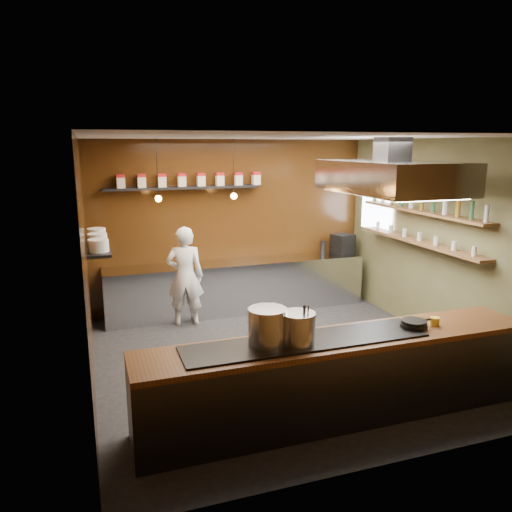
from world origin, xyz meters
name	(u,v)px	position (x,y,z in m)	size (l,w,h in m)	color
floor	(283,358)	(0.00, 0.00, 0.00)	(5.00, 5.00, 0.00)	black
back_wall	(232,225)	(0.00, 2.50, 1.50)	(5.00, 5.00, 0.00)	black
left_wall	(86,268)	(-2.50, 0.00, 1.50)	(5.00, 5.00, 0.00)	black
right_wall	(441,242)	(2.50, 0.00, 1.50)	(5.00, 5.00, 0.00)	#4C4D2C
ceiling	(286,137)	(0.00, 0.00, 3.00)	(5.00, 5.00, 0.00)	silver
window_pane	(377,203)	(2.45, 1.70, 1.90)	(1.00, 1.00, 0.00)	white
prep_counter	(238,286)	(0.00, 2.17, 0.45)	(4.60, 0.65, 0.90)	silver
pass_counter	(339,377)	(0.00, -1.60, 0.47)	(4.40, 0.72, 0.94)	#38383D
tin_shelf	(183,188)	(-0.90, 2.36, 2.20)	(2.60, 0.26, 0.04)	black
plate_shelf	(98,247)	(-2.34, 1.00, 1.55)	(0.30, 1.40, 0.04)	black
bottle_shelf_upper	(421,211)	(2.34, 0.30, 1.92)	(0.26, 2.80, 0.04)	brown
bottle_shelf_lower	(419,242)	(2.34, 0.30, 1.45)	(0.26, 2.80, 0.04)	brown
extractor_hood	(391,176)	(1.30, -0.40, 2.51)	(1.20, 2.00, 0.72)	#38383D
pendant_left	(158,195)	(-1.40, 1.70, 2.15)	(0.10, 0.10, 0.95)	black
pendant_right	(234,193)	(-0.20, 1.70, 2.15)	(0.10, 0.10, 0.95)	black
storage_tins	(191,180)	(-0.75, 2.36, 2.33)	(2.43, 0.13, 0.22)	beige
plate_stacks	(97,239)	(-2.34, 1.00, 1.65)	(0.26, 1.16, 0.16)	silver
bottles	(422,202)	(2.34, 0.30, 2.06)	(0.06, 2.66, 0.24)	silver
wine_glasses	(420,236)	(2.34, 0.30, 1.53)	(0.07, 2.37, 0.13)	silver
stockpot_large	(267,327)	(-0.82, -1.58, 1.13)	(0.39, 0.39, 0.38)	#B0B3B7
stockpot_small	(298,328)	(-0.52, -1.66, 1.10)	(0.35, 0.35, 0.33)	#B1B3B8
utensil_crock	(305,336)	(-0.46, -1.70, 1.03)	(0.15, 0.15, 0.19)	#B8BBBF
frying_pan	(414,323)	(0.89, -1.62, 0.98)	(0.47, 0.30, 0.07)	black
butter_jar	(435,321)	(1.17, -1.62, 0.97)	(0.11, 0.11, 0.09)	gold
espresso_machine	(343,243)	(2.10, 2.25, 1.08)	(0.36, 0.34, 0.36)	black
chef	(185,276)	(-1.01, 1.79, 0.82)	(0.60, 0.39, 1.64)	white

